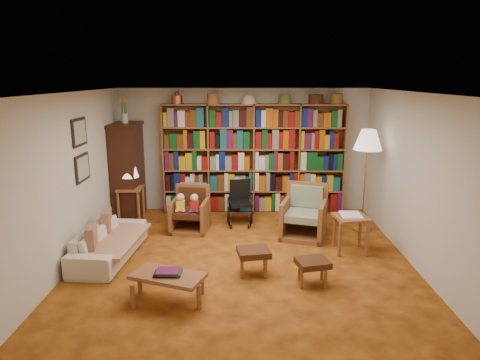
{
  "coord_description": "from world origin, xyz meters",
  "views": [
    {
      "loc": [
        0.02,
        -6.11,
        2.71
      ],
      "look_at": [
        -0.05,
        0.6,
        1.09
      ],
      "focal_mm": 32.0,
      "sensor_mm": 36.0,
      "label": 1
    }
  ],
  "objects_px": {
    "sofa": "(109,242)",
    "footstool_a": "(254,254)",
    "footstool_b": "(313,264)",
    "side_table_lamp": "(131,196)",
    "side_table_papers": "(351,222)",
    "floor_lamp": "(368,144)",
    "armchair_sage": "(303,216)",
    "wheelchair": "(240,204)",
    "coffee_table": "(168,278)",
    "armchair_leather": "(190,212)"
  },
  "relations": [
    {
      "from": "armchair_leather",
      "to": "side_table_papers",
      "type": "relative_size",
      "value": 1.3
    },
    {
      "from": "side_table_lamp",
      "to": "floor_lamp",
      "type": "distance_m",
      "value": 4.46
    },
    {
      "from": "wheelchair",
      "to": "footstool_a",
      "type": "bearing_deg",
      "value": -84.43
    },
    {
      "from": "side_table_lamp",
      "to": "wheelchair",
      "type": "relative_size",
      "value": 0.82
    },
    {
      "from": "armchair_leather",
      "to": "footstool_b",
      "type": "height_order",
      "value": "armchair_leather"
    },
    {
      "from": "sofa",
      "to": "side_table_lamp",
      "type": "distance_m",
      "value": 1.72
    },
    {
      "from": "side_table_lamp",
      "to": "coffee_table",
      "type": "relative_size",
      "value": 0.69
    },
    {
      "from": "wheelchair",
      "to": "footstool_b",
      "type": "xyz_separation_m",
      "value": [
        0.99,
        -2.49,
        -0.09
      ]
    },
    {
      "from": "armchair_leather",
      "to": "side_table_papers",
      "type": "height_order",
      "value": "armchair_leather"
    },
    {
      "from": "footstool_b",
      "to": "floor_lamp",
      "type": "bearing_deg",
      "value": 59.58
    },
    {
      "from": "footstool_b",
      "to": "coffee_table",
      "type": "xyz_separation_m",
      "value": [
        -1.85,
        -0.46,
        0.02
      ]
    },
    {
      "from": "wheelchair",
      "to": "footstool_b",
      "type": "height_order",
      "value": "wheelchair"
    },
    {
      "from": "sofa",
      "to": "armchair_sage",
      "type": "bearing_deg",
      "value": -67.52
    },
    {
      "from": "armchair_leather",
      "to": "armchair_sage",
      "type": "relative_size",
      "value": 0.86
    },
    {
      "from": "sofa",
      "to": "coffee_table",
      "type": "distance_m",
      "value": 1.72
    },
    {
      "from": "coffee_table",
      "to": "wheelchair",
      "type": "bearing_deg",
      "value": 73.85
    },
    {
      "from": "wheelchair",
      "to": "footstool_b",
      "type": "distance_m",
      "value": 2.68
    },
    {
      "from": "side_table_lamp",
      "to": "floor_lamp",
      "type": "xyz_separation_m",
      "value": [
        4.3,
        -0.46,
        1.07
      ]
    },
    {
      "from": "footstool_a",
      "to": "footstool_b",
      "type": "xyz_separation_m",
      "value": [
        0.78,
        -0.3,
        -0.02
      ]
    },
    {
      "from": "floor_lamp",
      "to": "footstool_b",
      "type": "height_order",
      "value": "floor_lamp"
    },
    {
      "from": "sofa",
      "to": "footstool_b",
      "type": "distance_m",
      "value": 3.09
    },
    {
      "from": "footstool_a",
      "to": "coffee_table",
      "type": "distance_m",
      "value": 1.31
    },
    {
      "from": "footstool_b",
      "to": "side_table_papers",
      "type": "bearing_deg",
      "value": 55.54
    },
    {
      "from": "armchair_leather",
      "to": "footstool_a",
      "type": "distance_m",
      "value": 2.14
    },
    {
      "from": "footstool_b",
      "to": "coffee_table",
      "type": "relative_size",
      "value": 0.49
    },
    {
      "from": "sofa",
      "to": "side_table_papers",
      "type": "xyz_separation_m",
      "value": [
        3.74,
        0.28,
        0.24
      ]
    },
    {
      "from": "sofa",
      "to": "armchair_leather",
      "type": "bearing_deg",
      "value": -35.81
    },
    {
      "from": "side_table_papers",
      "to": "footstool_b",
      "type": "bearing_deg",
      "value": -124.46
    },
    {
      "from": "footstool_a",
      "to": "wheelchair",
      "type": "bearing_deg",
      "value": 95.57
    },
    {
      "from": "floor_lamp",
      "to": "footstool_b",
      "type": "relative_size",
      "value": 3.77
    },
    {
      "from": "coffee_table",
      "to": "sofa",
      "type": "bearing_deg",
      "value": 131.05
    },
    {
      "from": "sofa",
      "to": "footstool_a",
      "type": "relative_size",
      "value": 3.41
    },
    {
      "from": "floor_lamp",
      "to": "armchair_sage",
      "type": "bearing_deg",
      "value": -167.93
    },
    {
      "from": "armchair_leather",
      "to": "floor_lamp",
      "type": "relative_size",
      "value": 0.44
    },
    {
      "from": "sofa",
      "to": "side_table_lamp",
      "type": "bearing_deg",
      "value": 7.78
    },
    {
      "from": "sofa",
      "to": "floor_lamp",
      "type": "relative_size",
      "value": 0.92
    },
    {
      "from": "coffee_table",
      "to": "armchair_leather",
      "type": "bearing_deg",
      "value": 90.94
    },
    {
      "from": "armchair_sage",
      "to": "footstool_b",
      "type": "relative_size",
      "value": 1.94
    },
    {
      "from": "footstool_a",
      "to": "coffee_table",
      "type": "relative_size",
      "value": 0.51
    },
    {
      "from": "armchair_sage",
      "to": "coffee_table",
      "type": "height_order",
      "value": "armchair_sage"
    },
    {
      "from": "floor_lamp",
      "to": "footstool_a",
      "type": "bearing_deg",
      "value": -138.22
    },
    {
      "from": "footstool_b",
      "to": "sofa",
      "type": "bearing_deg",
      "value": 164.23
    },
    {
      "from": "armchair_sage",
      "to": "coffee_table",
      "type": "relative_size",
      "value": 0.96
    },
    {
      "from": "armchair_sage",
      "to": "wheelchair",
      "type": "bearing_deg",
      "value": 149.79
    },
    {
      "from": "sofa",
      "to": "footstool_a",
      "type": "height_order",
      "value": "sofa"
    },
    {
      "from": "side_table_lamp",
      "to": "side_table_papers",
      "type": "bearing_deg",
      "value": -20.33
    },
    {
      "from": "sofa",
      "to": "armchair_leather",
      "type": "distance_m",
      "value": 1.69
    },
    {
      "from": "side_table_lamp",
      "to": "wheelchair",
      "type": "distance_m",
      "value": 2.09
    },
    {
      "from": "floor_lamp",
      "to": "side_table_papers",
      "type": "height_order",
      "value": "floor_lamp"
    },
    {
      "from": "side_table_lamp",
      "to": "side_table_papers",
      "type": "distance_m",
      "value": 4.1
    }
  ]
}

